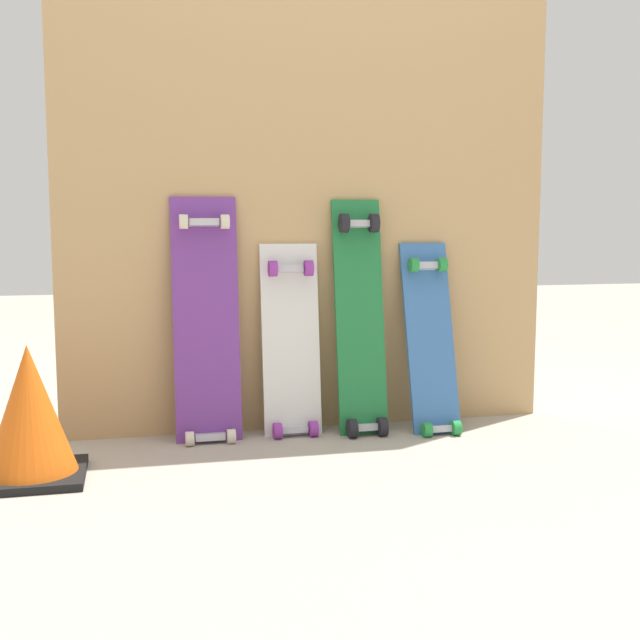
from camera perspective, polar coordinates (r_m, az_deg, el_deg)
ground_plane at (r=2.91m, az=-0.32°, el=-7.87°), size 12.00×12.00×0.00m
plywood_wall_panel at (r=2.89m, az=-0.65°, el=10.99°), size 1.78×0.04×1.90m
skateboard_purple at (r=2.76m, az=-8.12°, el=-0.68°), size 0.23×0.18×0.91m
skateboard_white at (r=2.82m, az=-2.07°, el=-2.07°), size 0.21×0.16×0.74m
skateboard_green at (r=2.84m, az=2.91°, el=-0.38°), size 0.18×0.22×0.89m
skateboard_blue at (r=2.91m, az=7.94°, el=-1.91°), size 0.18×0.26×0.75m
traffic_cone at (r=2.47m, az=-20.06°, el=-6.32°), size 0.30×0.30×0.40m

